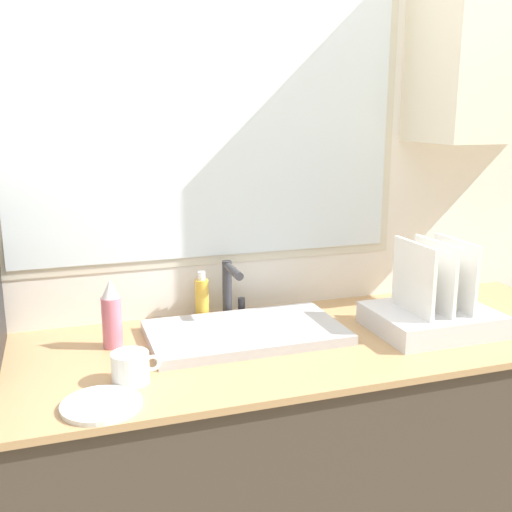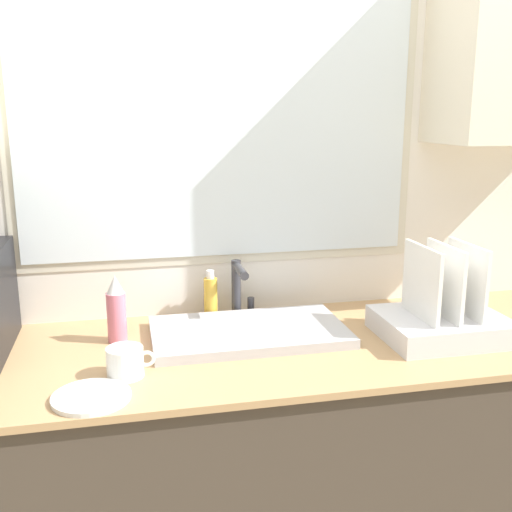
# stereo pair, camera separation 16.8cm
# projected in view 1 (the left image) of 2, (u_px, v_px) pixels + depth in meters

# --- Properties ---
(countertop) EXTENTS (2.40, 0.70, 0.88)m
(countertop) POSITION_uv_depth(u_px,v_px,m) (240.00, 479.00, 1.87)
(countertop) COLOR #42382D
(countertop) RESTS_ON ground_plane
(wall_back) EXTENTS (6.00, 0.38, 2.60)m
(wall_back) POSITION_uv_depth(u_px,v_px,m) (209.00, 165.00, 1.95)
(wall_back) COLOR silver
(wall_back) RESTS_ON ground_plane
(sink_basin) EXTENTS (0.59, 0.34, 0.03)m
(sink_basin) POSITION_uv_depth(u_px,v_px,m) (245.00, 332.00, 1.84)
(sink_basin) COLOR #B2B2B7
(sink_basin) RESTS_ON countertop
(faucet) EXTENTS (0.08, 0.16, 0.19)m
(faucet) POSITION_uv_depth(u_px,v_px,m) (230.00, 285.00, 1.98)
(faucet) COLOR #333338
(faucet) RESTS_ON countertop
(dish_rack) EXTENTS (0.37, 0.30, 0.29)m
(dish_rack) POSITION_uv_depth(u_px,v_px,m) (432.00, 312.00, 1.88)
(dish_rack) COLOR silver
(dish_rack) RESTS_ON countertop
(spray_bottle) EXTENTS (0.06, 0.06, 0.20)m
(spray_bottle) POSITION_uv_depth(u_px,v_px,m) (112.00, 315.00, 1.74)
(spray_bottle) COLOR #D8728C
(spray_bottle) RESTS_ON countertop
(soap_bottle) EXTENTS (0.05, 0.05, 0.16)m
(soap_bottle) POSITION_uv_depth(u_px,v_px,m) (202.00, 298.00, 1.98)
(soap_bottle) COLOR gold
(soap_bottle) RESTS_ON countertop
(mug_near_sink) EXTENTS (0.13, 0.10, 0.08)m
(mug_near_sink) POSITION_uv_depth(u_px,v_px,m) (131.00, 367.00, 1.52)
(mug_near_sink) COLOR white
(mug_near_sink) RESTS_ON countertop
(small_plate) EXTENTS (0.19, 0.19, 0.01)m
(small_plate) POSITION_uv_depth(u_px,v_px,m) (101.00, 405.00, 1.40)
(small_plate) COLOR white
(small_plate) RESTS_ON countertop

